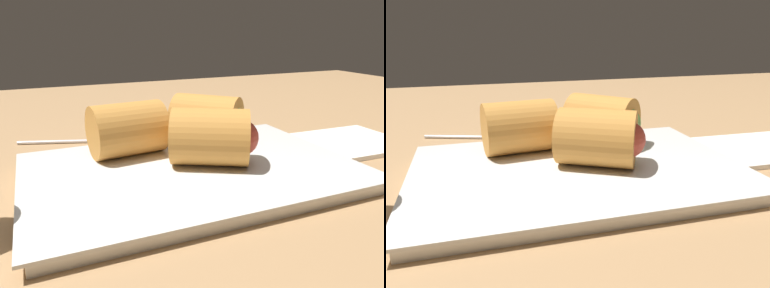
{
  "view_description": "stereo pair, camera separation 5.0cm",
  "coord_description": "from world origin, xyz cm",
  "views": [
    {
      "loc": [
        14.29,
        36.26,
        18.0
      ],
      "look_at": [
        -0.68,
        1.72,
        5.95
      ],
      "focal_mm": 35.0,
      "sensor_mm": 36.0,
      "label": 1
    },
    {
      "loc": [
        9.58,
        37.94,
        18.0
      ],
      "look_at": [
        -0.68,
        1.72,
        5.95
      ],
      "focal_mm": 35.0,
      "sensor_mm": 36.0,
      "label": 2
    }
  ],
  "objects": [
    {
      "name": "roll_front_left",
      "position": [
        -3.16,
        2.22,
        6.56
      ],
      "size": [
        10.09,
        9.26,
        6.11
      ],
      "color": "#C68438",
      "rests_on": "serving_plate"
    },
    {
      "name": "table_surface",
      "position": [
        0.0,
        0.0,
        1.0
      ],
      "size": [
        180.0,
        140.0,
        2.0
      ],
      "color": "#A87F54",
      "rests_on": "ground"
    },
    {
      "name": "serving_plate",
      "position": [
        -0.68,
        1.72,
        2.76
      ],
      "size": [
        34.84,
        23.4,
        1.5
      ],
      "color": "silver",
      "rests_on": "table_surface"
    },
    {
      "name": "spoon",
      "position": [
        3.18,
        -14.47,
        2.53
      ],
      "size": [
        17.98,
        7.31,
        1.21
      ],
      "color": "silver",
      "rests_on": "table_surface"
    },
    {
      "name": "roll_back_left",
      "position": [
        -6.14,
        -4.94,
        6.56
      ],
      "size": [
        10.07,
        10.12,
        6.11
      ],
      "color": "#C68438",
      "rests_on": "serving_plate"
    },
    {
      "name": "roll_front_right",
      "position": [
        4.12,
        -4.67,
        6.56
      ],
      "size": [
        9.51,
        6.93,
        6.11
      ],
      "color": "#C68438",
      "rests_on": "serving_plate"
    },
    {
      "name": "napkin",
      "position": [
        -26.01,
        -0.75,
        2.3
      ],
      "size": [
        14.27,
        12.22,
        0.6
      ],
      "color": "silver",
      "rests_on": "table_surface"
    }
  ]
}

